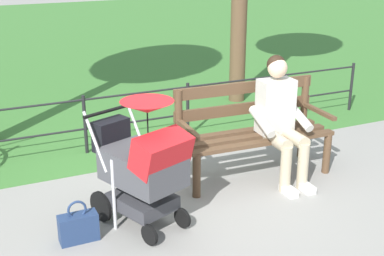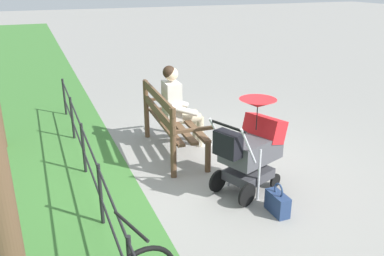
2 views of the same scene
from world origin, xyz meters
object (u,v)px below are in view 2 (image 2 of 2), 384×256
object	(u,v)px
park_bench	(169,120)
handbag	(277,203)
stroller	(251,145)
person_on_bench	(179,104)

from	to	relation	value
park_bench	handbag	world-z (taller)	park_bench
handbag	stroller	bearing A→B (deg)	-177.99
person_on_bench	handbag	distance (m)	2.28
park_bench	person_on_bench	world-z (taller)	person_on_bench
person_on_bench	handbag	size ratio (longest dim) A/B	3.45
person_on_bench	stroller	bearing A→B (deg)	11.95
park_bench	person_on_bench	xyz separation A→B (m)	(-0.20, 0.22, 0.15)
handbag	person_on_bench	bearing A→B (deg)	-170.68
person_on_bench	handbag	bearing A→B (deg)	9.32
person_on_bench	stroller	world-z (taller)	person_on_bench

